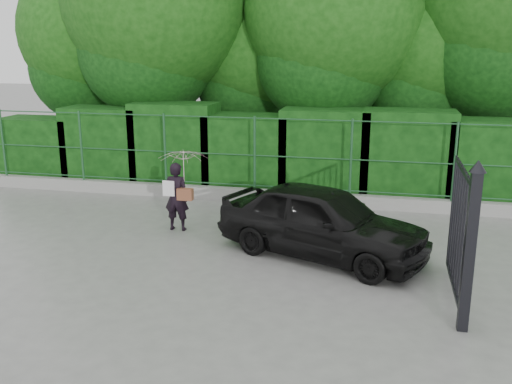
# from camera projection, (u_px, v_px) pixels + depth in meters

# --- Properties ---
(ground) EXTENTS (80.00, 80.00, 0.00)m
(ground) POSITION_uv_depth(u_px,v_px,m) (174.00, 268.00, 9.88)
(ground) COLOR gray
(kerb) EXTENTS (14.00, 0.25, 0.30)m
(kerb) POSITION_uv_depth(u_px,v_px,m) (239.00, 194.00, 14.08)
(kerb) COLOR #9E9E99
(kerb) RESTS_ON ground
(fence) EXTENTS (14.13, 0.06, 1.80)m
(fence) POSITION_uv_depth(u_px,v_px,m) (247.00, 153.00, 13.77)
(fence) COLOR #1F4F2A
(fence) RESTS_ON kerb
(hedge) EXTENTS (14.20, 1.20, 2.26)m
(hedge) POSITION_uv_depth(u_px,v_px,m) (254.00, 152.00, 14.77)
(hedge) COLOR black
(hedge) RESTS_ON ground
(trees) EXTENTS (17.10, 6.15, 8.08)m
(trees) POSITION_uv_depth(u_px,v_px,m) (307.00, 11.00, 15.75)
(trees) COLOR black
(trees) RESTS_ON ground
(gate) EXTENTS (0.22, 2.33, 2.36)m
(gate) POSITION_uv_depth(u_px,v_px,m) (465.00, 236.00, 7.91)
(gate) COLOR black
(gate) RESTS_ON ground
(woman) EXTENTS (0.99, 1.01, 1.69)m
(woman) POSITION_uv_depth(u_px,v_px,m) (182.00, 177.00, 11.64)
(woman) COLOR black
(woman) RESTS_ON ground
(car) EXTENTS (4.19, 2.90, 1.32)m
(car) POSITION_uv_depth(u_px,v_px,m) (322.00, 221.00, 10.30)
(car) COLOR black
(car) RESTS_ON ground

